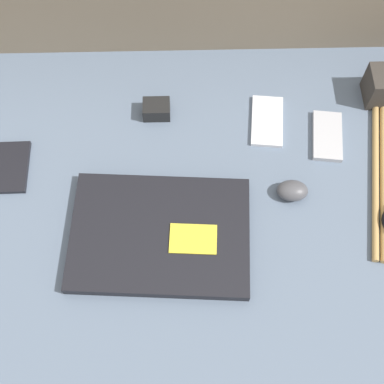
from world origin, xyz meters
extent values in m
plane|color=#4C4742|center=(0.00, 0.00, 0.00)|extent=(8.00, 8.00, 0.00)
cube|color=slate|center=(0.00, 0.00, 0.07)|extent=(1.14, 0.76, 0.15)
cube|color=black|center=(-0.06, -0.09, 0.16)|extent=(0.36, 0.26, 0.02)
cube|color=yellow|center=(0.00, -0.10, 0.17)|extent=(0.09, 0.07, 0.00)
ellipsoid|color=#4C4C51|center=(0.20, 0.00, 0.16)|extent=(0.07, 0.05, 0.03)
cube|color=black|center=(-0.37, 0.07, 0.15)|extent=(0.07, 0.12, 0.01)
cube|color=#B7B7BC|center=(0.29, 0.13, 0.15)|extent=(0.08, 0.13, 0.01)
cube|color=silver|center=(0.17, 0.18, 0.15)|extent=(0.08, 0.13, 0.01)
cube|color=black|center=(-0.07, 0.20, 0.16)|extent=(0.06, 0.04, 0.03)
cylinder|color=tan|center=(0.38, 0.03, 0.15)|extent=(0.08, 0.36, 0.01)
cylinder|color=tan|center=(0.39, 0.03, 0.15)|extent=(0.08, 0.36, 0.01)
camera|label=1|loc=(-0.01, -0.47, 1.12)|focal=50.00mm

